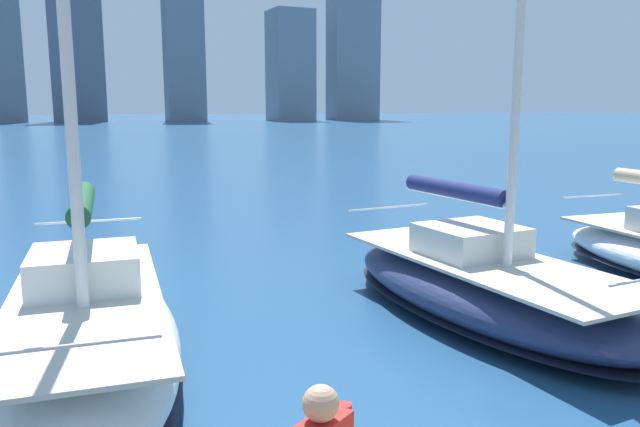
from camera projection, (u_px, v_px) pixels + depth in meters
name	position (u px, v px, depth m)	size (l,w,h in m)	color
city_skyline	(63.00, 24.00, 145.17)	(168.79, 21.97, 52.94)	gray
sailboat_navy	(484.00, 282.00, 11.55)	(3.12, 7.39, 11.99)	navy
sailboat_forest	(87.00, 331.00, 8.81)	(3.25, 7.36, 12.60)	white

